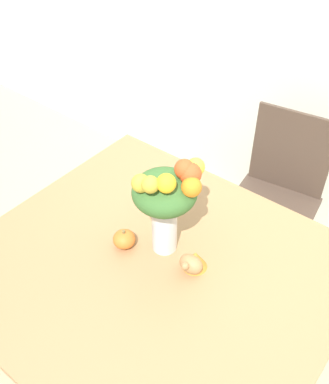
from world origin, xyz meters
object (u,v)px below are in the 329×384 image
Objects in this scene: turkey_figurine at (193,261)px; dining_chair_near_window at (276,197)px; pumpkin at (124,239)px; flower_vase at (167,198)px.

dining_chair_near_window is at bearing 94.12° from turkey_figurine.
dining_chair_near_window is (-0.06, 0.84, -0.31)m from turkey_figurine.
dining_chair_near_window is at bearing 77.29° from pumpkin.
pumpkin is 0.27m from turkey_figurine.
turkey_figurine is at bearing 14.70° from pumpkin.
flower_vase is 0.97m from dining_chair_near_window.
pumpkin is 0.09× the size of dining_chair_near_window.
pumpkin reaches higher than turkey_figurine.
turkey_figurine is (0.27, 0.07, 0.00)m from pumpkin.
dining_chair_near_window is (0.21, 0.91, -0.31)m from pumpkin.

